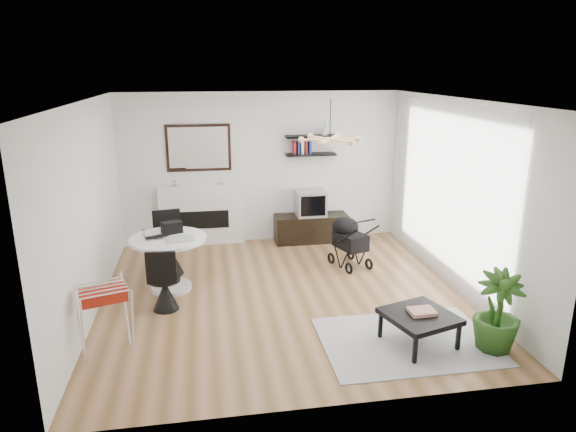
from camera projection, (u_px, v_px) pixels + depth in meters
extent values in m
plane|color=brown|center=(283.00, 296.00, 7.24)|extent=(5.00, 5.00, 0.00)
plane|color=white|center=(283.00, 100.00, 6.49)|extent=(5.00, 5.00, 0.00)
plane|color=white|center=(261.00, 168.00, 9.23)|extent=(5.00, 0.00, 5.00)
plane|color=white|center=(88.00, 212.00, 6.47)|extent=(0.00, 5.00, 5.00)
plane|color=white|center=(457.00, 196.00, 7.26)|extent=(0.00, 5.00, 5.00)
cube|color=white|center=(444.00, 193.00, 7.43)|extent=(0.04, 3.60, 2.60)
cube|color=white|center=(202.00, 215.00, 9.20)|extent=(1.50, 0.15, 1.10)
cube|color=black|center=(202.00, 220.00, 9.17)|extent=(0.95, 0.06, 0.32)
cube|color=black|center=(199.00, 148.00, 8.93)|extent=(1.12, 0.03, 0.82)
cube|color=white|center=(199.00, 148.00, 8.91)|extent=(1.02, 0.01, 0.72)
cube|color=black|center=(311.00, 154.00, 9.18)|extent=(0.90, 0.25, 0.04)
cube|color=black|center=(311.00, 136.00, 9.09)|extent=(0.90, 0.25, 0.04)
cube|color=black|center=(311.00, 228.00, 9.45)|extent=(1.33, 0.47, 0.50)
cube|color=#B0B0B2|center=(311.00, 203.00, 9.31)|extent=(0.53, 0.46, 0.46)
cube|color=black|center=(313.00, 206.00, 9.10)|extent=(0.45, 0.01, 0.37)
cylinder|color=white|center=(171.00, 287.00, 7.45)|extent=(0.58, 0.58, 0.06)
cylinder|color=white|center=(170.00, 263.00, 7.34)|extent=(0.15, 0.15, 0.69)
cylinder|color=white|center=(168.00, 239.00, 7.24)|extent=(1.08, 1.08, 0.04)
imported|color=black|center=(157.00, 238.00, 7.17)|extent=(0.38, 0.31, 0.03)
cube|color=black|center=(172.00, 227.00, 7.41)|extent=(0.32, 0.26, 0.17)
cube|color=beige|center=(179.00, 239.00, 7.16)|extent=(0.45, 0.41, 0.01)
cylinder|color=white|center=(144.00, 233.00, 7.31)|extent=(0.05, 0.05, 0.09)
cylinder|color=black|center=(170.00, 245.00, 7.88)|extent=(0.47, 0.47, 0.05)
cone|color=black|center=(171.00, 260.00, 7.95)|extent=(0.38, 0.38, 0.45)
cube|color=black|center=(167.00, 224.00, 8.00)|extent=(0.42, 0.12, 0.48)
cylinder|color=black|center=(164.00, 279.00, 6.72)|extent=(0.42, 0.42, 0.05)
cone|color=black|center=(165.00, 295.00, 6.79)|extent=(0.34, 0.34, 0.40)
cube|color=black|center=(161.00, 268.00, 6.47)|extent=(0.38, 0.06, 0.43)
cube|color=maroon|center=(103.00, 294.00, 5.59)|extent=(0.53, 0.41, 0.13)
cube|color=black|center=(351.00, 241.00, 8.20)|extent=(0.51, 0.62, 0.25)
ellipsoid|color=black|center=(345.00, 226.00, 8.28)|extent=(0.43, 0.43, 0.30)
cylinder|color=black|center=(364.00, 221.00, 7.80)|extent=(0.38, 0.15, 0.03)
torus|color=black|center=(331.00, 258.00, 8.42)|extent=(0.10, 0.19, 0.19)
torus|color=black|center=(351.00, 254.00, 8.60)|extent=(0.10, 0.19, 0.19)
torus|color=black|center=(349.00, 268.00, 8.00)|extent=(0.10, 0.19, 0.19)
torus|color=black|center=(369.00, 264.00, 8.18)|extent=(0.10, 0.19, 0.19)
cube|color=#A2A2A2|center=(407.00, 341.00, 6.03)|extent=(1.99, 1.44, 0.01)
cube|color=black|center=(420.00, 316.00, 5.88)|extent=(0.91, 0.91, 0.06)
cube|color=black|center=(415.00, 350.00, 5.53)|extent=(0.04, 0.04, 0.31)
cube|color=black|center=(458.00, 337.00, 5.80)|extent=(0.04, 0.04, 0.31)
cube|color=black|center=(380.00, 325.00, 6.07)|extent=(0.04, 0.04, 0.31)
cube|color=black|center=(422.00, 314.00, 6.33)|extent=(0.04, 0.04, 0.31)
cube|color=#BC442F|center=(422.00, 311.00, 5.88)|extent=(0.30, 0.24, 0.04)
imported|color=#254F16|center=(497.00, 312.00, 5.74)|extent=(0.61, 0.61, 0.94)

